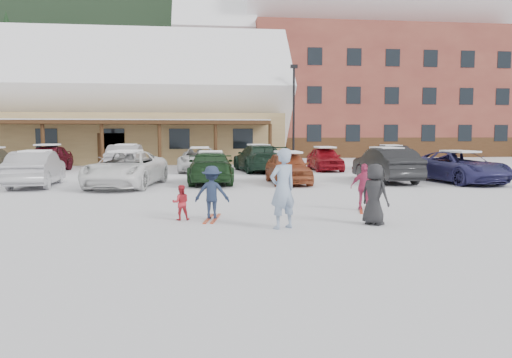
{
  "coord_description": "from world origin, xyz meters",
  "views": [
    {
      "loc": [
        -1.24,
        -11.87,
        2.2
      ],
      "look_at": [
        0.3,
        1.0,
        1.0
      ],
      "focal_mm": 35.0,
      "sensor_mm": 36.0,
      "label": 1
    }
  ],
  "objects": [
    {
      "name": "parked_car_12",
      "position": [
        6.25,
        16.71,
        0.69
      ],
      "size": [
        1.74,
        4.1,
        1.38
      ],
      "primitive_type": "imported",
      "rotation": [
        0.0,
        0.0,
        -0.03
      ],
      "color": "maroon",
      "rests_on": "ground"
    },
    {
      "name": "lamp_post",
      "position": [
        5.6,
        22.97,
        3.89
      ],
      "size": [
        0.5,
        0.25,
        6.96
      ],
      "color": "black",
      "rests_on": "ground"
    },
    {
      "name": "forested_hillside",
      "position": [
        0.0,
        85.0,
        19.0
      ],
      "size": [
        300.0,
        70.0,
        38.0
      ],
      "primitive_type": "cube",
      "color": "black",
      "rests_on": "ground"
    },
    {
      "name": "parked_car_5",
      "position": [
        7.24,
        9.69,
        0.77
      ],
      "size": [
        1.73,
        4.71,
        1.54
      ],
      "primitive_type": "imported",
      "rotation": [
        0.0,
        0.0,
        3.16
      ],
      "color": "black",
      "rests_on": "ground"
    },
    {
      "name": "child_magenta",
      "position": [
        3.5,
        1.76,
        0.67
      ],
      "size": [
        0.84,
        0.54,
        1.33
      ],
      "primitive_type": "imported",
      "rotation": [
        0.0,
        0.0,
        2.84
      ],
      "color": "#BF3764",
      "rests_on": "ground"
    },
    {
      "name": "conifer_4",
      "position": [
        34.0,
        46.0,
        6.54
      ],
      "size": [
        5.06,
        5.06,
        11.73
      ],
      "color": "black",
      "rests_on": "ground"
    },
    {
      "name": "skis_child_magenta",
      "position": [
        3.5,
        1.76,
        0.01
      ],
      "size": [
        0.61,
        1.4,
        0.03
      ],
      "primitive_type": "cube",
      "rotation": [
        0.0,
        0.0,
        2.84
      ],
      "color": "#BA3A1A",
      "rests_on": "ground"
    },
    {
      "name": "parked_car_11",
      "position": [
        2.27,
        16.31,
        0.77
      ],
      "size": [
        2.74,
        5.51,
        1.54
      ],
      "primitive_type": "imported",
      "rotation": [
        0.0,
        0.0,
        3.25
      ],
      "color": "#1A3225",
      "rests_on": "ground"
    },
    {
      "name": "ground",
      "position": [
        0.0,
        0.0,
        0.0
      ],
      "size": [
        160.0,
        160.0,
        0.0
      ],
      "primitive_type": "plane",
      "color": "white",
      "rests_on": "ground"
    },
    {
      "name": "parked_car_9",
      "position": [
        -5.12,
        16.58,
        0.78
      ],
      "size": [
        1.72,
        4.76,
        1.56
      ],
      "primitive_type": "imported",
      "rotation": [
        0.0,
        0.0,
        3.13
      ],
      "color": "#9A999D",
      "rests_on": "ground"
    },
    {
      "name": "parked_car_1",
      "position": [
        -7.79,
        9.48,
        0.73
      ],
      "size": [
        1.88,
        4.55,
        1.46
      ],
      "primitive_type": "imported",
      "rotation": [
        0.0,
        0.0,
        3.22
      ],
      "color": "#AAAAAF",
      "rests_on": "ground"
    },
    {
      "name": "parked_car_3",
      "position": [
        -0.62,
        9.99,
        0.69
      ],
      "size": [
        2.11,
        4.85,
        1.39
      ],
      "primitive_type": "imported",
      "rotation": [
        0.0,
        0.0,
        3.11
      ],
      "color": "#1B3A1C",
      "rests_on": "ground"
    },
    {
      "name": "conifer_3",
      "position": [
        6.0,
        44.0,
        5.12
      ],
      "size": [
        3.96,
        3.96,
        9.18
      ],
      "color": "black",
      "rests_on": "ground"
    },
    {
      "name": "skis_child_navy",
      "position": [
        -0.86,
        0.78,
        0.01
      ],
      "size": [
        0.45,
        1.41,
        0.03
      ],
      "primitive_type": "cube",
      "rotation": [
        0.0,
        0.0,
        2.96
      ],
      "color": "#BA3A1A",
      "rests_on": "ground"
    },
    {
      "name": "adult_skier",
      "position": [
        0.72,
        -0.67,
        0.93
      ],
      "size": [
        0.8,
        0.69,
        1.85
      ],
      "primitive_type": "imported",
      "rotation": [
        0.0,
        0.0,
        3.6
      ],
      "color": "#8BA0BF",
      "rests_on": "ground"
    },
    {
      "name": "parked_car_6",
      "position": [
        10.36,
        8.99,
        0.7
      ],
      "size": [
        3.02,
        5.31,
        1.4
      ],
      "primitive_type": "imported",
      "rotation": [
        0.0,
        0.0,
        0.15
      ],
      "color": "navy",
      "rests_on": "ground"
    },
    {
      "name": "parked_car_4",
      "position": [
        2.72,
        9.56,
        0.69
      ],
      "size": [
        1.65,
        4.06,
        1.38
      ],
      "primitive_type": "imported",
      "rotation": [
        0.0,
        0.0,
        0.0
      ],
      "color": "#A9522E",
      "rests_on": "ground"
    },
    {
      "name": "parked_car_8",
      "position": [
        -9.63,
        17.59,
        0.78
      ],
      "size": [
        2.06,
        4.64,
        1.55
      ],
      "primitive_type": "imported",
      "rotation": [
        0.0,
        0.0,
        -0.05
      ],
      "color": "#57101D",
      "rests_on": "ground"
    },
    {
      "name": "parked_car_2",
      "position": [
        -4.11,
        8.99,
        0.73
      ],
      "size": [
        3.29,
        5.62,
        1.47
      ],
      "primitive_type": "imported",
      "rotation": [
        0.0,
        0.0,
        -0.17
      ],
      "color": "white",
      "rests_on": "ground"
    },
    {
      "name": "parked_car_10",
      "position": [
        -1.05,
        16.88,
        0.69
      ],
      "size": [
        2.54,
        5.08,
        1.38
      ],
      "primitive_type": "imported",
      "rotation": [
        0.0,
        0.0,
        -0.05
      ],
      "color": "silver",
      "rests_on": "ground"
    },
    {
      "name": "alpine_hotel",
      "position": [
        14.27,
        38.0,
        8.63
      ],
      "size": [
        31.48,
        14.01,
        21.48
      ],
      "color": "brown",
      "rests_on": "ground"
    },
    {
      "name": "toddler_red",
      "position": [
        -1.64,
        0.74,
        0.45
      ],
      "size": [
        0.46,
        0.37,
        0.9
      ],
      "primitive_type": "imported",
      "rotation": [
        0.0,
        0.0,
        3.21
      ],
      "color": "red",
      "rests_on": "ground"
    },
    {
      "name": "day_lodge",
      "position": [
        -9.0,
        27.96,
        3.94
      ],
      "size": [
        29.12,
        12.5,
        10.38
      ],
      "color": "tan",
      "rests_on": "ground"
    },
    {
      "name": "bystander_dark",
      "position": [
        2.99,
        -0.44,
        0.74
      ],
      "size": [
        0.8,
        0.86,
        1.47
      ],
      "primitive_type": "imported",
      "rotation": [
        0.0,
        0.0,
        2.21
      ],
      "color": "black",
      "rests_on": "ground"
    },
    {
      "name": "child_navy",
      "position": [
        -0.86,
        0.78,
        0.68
      ],
      "size": [
        0.96,
        0.66,
        1.37
      ],
      "primitive_type": "imported",
      "rotation": [
        0.0,
        0.0,
        2.96
      ],
      "color": "#1D2944",
      "rests_on": "ground"
    },
    {
      "name": "parked_car_13",
      "position": [
        10.46,
        17.16,
        0.73
      ],
      "size": [
        2.13,
        4.6,
        1.46
      ],
      "primitive_type": "imported",
      "rotation": [
        0.0,
        0.0,
        3.0
      ],
      "color": "black",
      "rests_on": "ground"
    }
  ]
}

